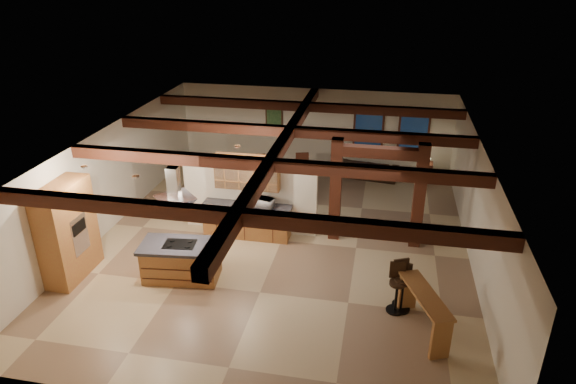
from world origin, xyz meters
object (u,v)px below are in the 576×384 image
(kitchen_island, at_px, (181,261))
(sofa, at_px, (367,168))
(dining_table, at_px, (282,184))
(bar_counter, at_px, (424,306))

(kitchen_island, bearing_deg, sofa, 60.92)
(dining_table, distance_m, sofa, 3.37)
(sofa, bearing_deg, bar_counter, 109.11)
(sofa, distance_m, bar_counter, 8.44)
(sofa, bearing_deg, dining_table, 45.26)
(kitchen_island, xyz_separation_m, bar_counter, (5.66, -0.94, 0.16))
(sofa, xyz_separation_m, bar_counter, (1.58, -8.28, 0.32))
(kitchen_island, height_order, sofa, kitchen_island)
(kitchen_island, relative_size, bar_counter, 1.09)
(dining_table, bearing_deg, sofa, 28.13)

